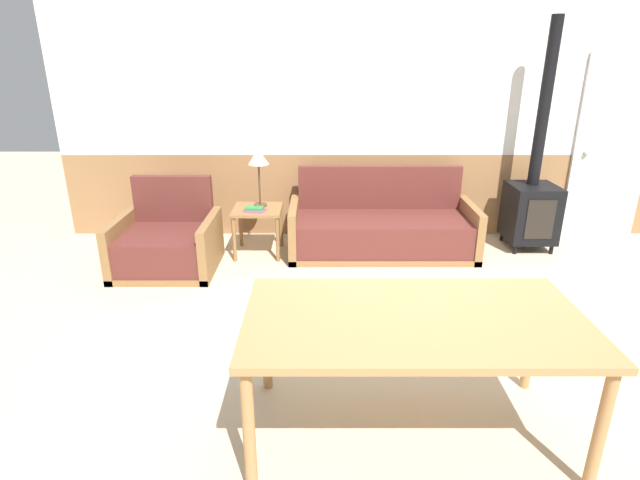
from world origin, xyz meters
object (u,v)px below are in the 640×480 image
armchair (167,245)px  wood_stove (532,198)px  couch (381,229)px  side_table (258,216)px  dining_table (414,328)px  table_lamp (258,160)px

armchair → wood_stove: size_ratio=0.40×
couch → armchair: couch is taller
couch → armchair: size_ratio=2.03×
armchair → side_table: bearing=12.1°
couch → armchair: bearing=-168.4°
couch → wood_stove: (1.63, 0.14, 0.30)m
side_table → armchair: bearing=-155.3°
couch → dining_table: couch is taller
dining_table → wood_stove: wood_stove is taller
armchair → side_table: size_ratio=1.90×
armchair → dining_table: size_ratio=0.54×
couch → table_lamp: bearing=178.3°
table_lamp → wood_stove: 2.95m
armchair → wood_stove: (3.79, 0.58, 0.31)m
side_table → table_lamp: size_ratio=0.84×
armchair → side_table: (0.85, 0.39, 0.17)m
armchair → wood_stove: 3.85m
side_table → wood_stove: (2.94, 0.19, 0.14)m
couch → side_table: 1.32m
wood_stove → table_lamp: bearing=-178.0°
couch → wood_stove: wood_stove is taller
side_table → wood_stove: wood_stove is taller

